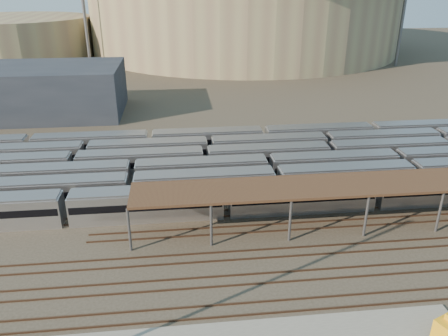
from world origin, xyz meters
TOP-DOWN VIEW (x-y plane):
  - ground at (0.00, 0.00)m, footprint 420.00×420.00m
  - subway_trains at (0.11, 18.50)m, footprint 130.67×23.90m
  - inspection_shed at (22.00, 4.00)m, footprint 60.30×6.00m
  - empty_tracks at (0.00, -5.00)m, footprint 170.00×9.62m
  - stadium at (25.00, 140.00)m, footprint 124.00×124.00m
  - secondary_arena at (-60.00, 130.00)m, footprint 56.00×56.00m
  - service_building at (-35.00, 55.00)m, footprint 42.00×20.00m

SIDE VIEW (x-z plane):
  - ground at x=0.00m, z-range 0.00..0.00m
  - empty_tracks at x=0.00m, z-range 0.00..0.18m
  - subway_trains at x=0.11m, z-range 0.00..3.60m
  - inspection_shed at x=22.00m, z-range 2.33..7.63m
  - service_building at x=-35.00m, z-range 0.00..10.00m
  - secondary_arena at x=-60.00m, z-range 0.00..14.00m
  - stadium at x=25.00m, z-range 0.22..32.72m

